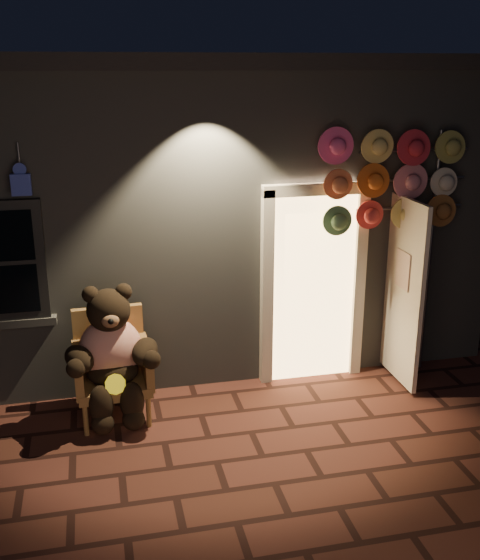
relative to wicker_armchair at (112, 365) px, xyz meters
name	(u,v)px	position (x,y,z in m)	size (l,w,h in m)	color
ground	(217,462)	(0.84, -1.10, -0.53)	(60.00, 60.00, 0.00)	#4D241D
shop_building	(161,189)	(0.85, 2.89, 1.21)	(7.30, 5.95, 3.51)	slate
wicker_armchair	(112,365)	(0.00, 0.00, 0.00)	(0.76, 0.69, 1.06)	olive
teddy_bear	(112,354)	(0.00, -0.14, 0.18)	(0.98, 0.77, 1.35)	red
hat_rack	(394,184)	(2.97, 0.18, 1.65)	(1.64, 0.22, 2.73)	#59595E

